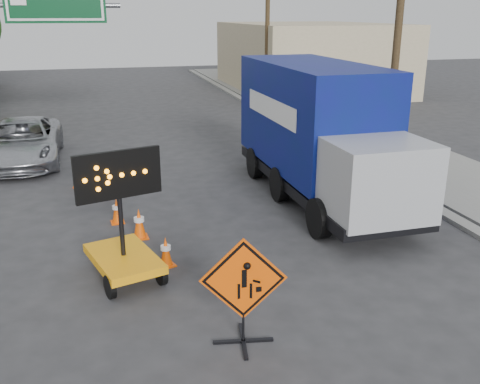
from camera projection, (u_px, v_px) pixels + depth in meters
name	position (u px, v px, depth m)	size (l,w,h in m)	color
curb_right	(311.00, 138.00, 23.51)	(0.40, 60.00, 0.12)	gray
sidewalk_right	(359.00, 135.00, 24.07)	(4.00, 60.00, 0.15)	gray
building_right_far	(308.00, 57.00, 37.95)	(10.00, 14.00, 4.60)	#C0AF8A
highway_gantry	(23.00, 19.00, 21.73)	(6.18, 0.38, 6.90)	slate
utility_pole_near	(398.00, 33.00, 17.65)	(1.80, 0.26, 9.00)	#42331C
utility_pole_far	(267.00, 24.00, 30.46)	(1.80, 0.26, 9.00)	#42331C
construction_sign	(243.00, 289.00, 8.79)	(1.44, 1.03, 1.93)	black
arrow_board	(123.00, 250.00, 11.14)	(1.71, 2.20, 2.78)	#FFA10E
pickup_truck	(22.00, 142.00, 19.71)	(2.66, 5.76, 1.60)	#B1B3B8
box_truck	(319.00, 140.00, 15.66)	(2.74, 8.32, 3.94)	black
cone_a	(166.00, 251.00, 11.75)	(0.44, 0.44, 0.69)	#FF5305
cone_b	(139.00, 223.00, 13.20)	(0.41, 0.41, 0.78)	#FF5305
cone_c	(117.00, 211.00, 14.17)	(0.37, 0.37, 0.69)	#FF5305
cone_d	(108.00, 187.00, 16.12)	(0.41, 0.41, 0.68)	#FF5305
cone_e	(79.00, 175.00, 17.11)	(0.44, 0.44, 0.75)	#FF5305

